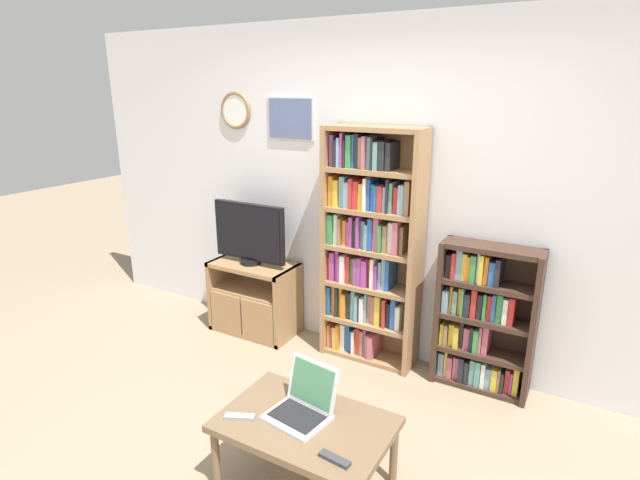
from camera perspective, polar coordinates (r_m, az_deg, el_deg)
name	(u,v)px	position (r m, az deg, el deg)	size (l,w,h in m)	color
wall_back	(382,195)	(3.89, 7.14, 5.10)	(5.90, 0.09, 2.60)	silver
tv_stand	(254,298)	(4.48, -7.57, -6.54)	(0.75, 0.42, 0.64)	#9E754C
television	(249,234)	(4.28, -8.08, 0.72)	(0.69, 0.18, 0.53)	black
bookshelf_tall	(369,248)	(3.84, 5.59, -0.95)	(0.75, 0.28, 1.84)	#9E754C
bookshelf_short	(481,320)	(3.77, 17.95, -8.72)	(0.67, 0.24, 1.08)	#3D281E
coffee_table	(305,428)	(2.83, -1.70, -20.72)	(0.90, 0.60, 0.42)	brown
laptop	(304,403)	(2.81, -1.89, -18.13)	(0.35, 0.34, 0.27)	silver
remote_near_laptop	(240,417)	(2.84, -9.15, -19.32)	(0.16, 0.11, 0.02)	#99999E
remote_far_from_laptop	(335,459)	(2.57, 1.68, -23.73)	(0.16, 0.06, 0.02)	#38383A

